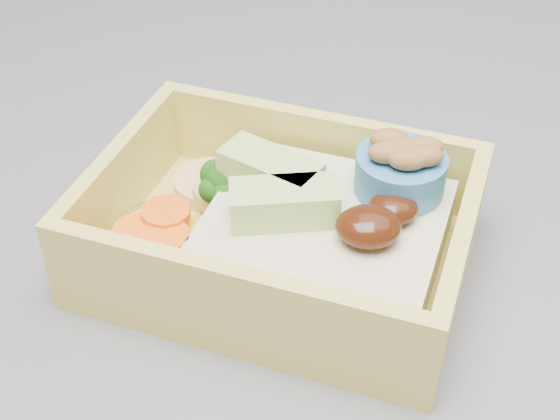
{
  "coord_description": "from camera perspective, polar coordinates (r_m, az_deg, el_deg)",
  "views": [
    {
      "loc": [
        0.09,
        -0.41,
        1.23
      ],
      "look_at": [
        0.09,
        -0.08,
        0.96
      ],
      "focal_mm": 50.0,
      "sensor_mm": 36.0,
      "label": 1
    }
  ],
  "objects": [
    {
      "name": "bento_box",
      "position": [
        0.43,
        0.86,
        -1.37
      ],
      "size": [
        0.24,
        0.21,
        0.08
      ],
      "rotation": [
        0.0,
        0.0,
        -0.36
      ],
      "color": "#D7C958",
      "rests_on": "island"
    }
  ]
}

